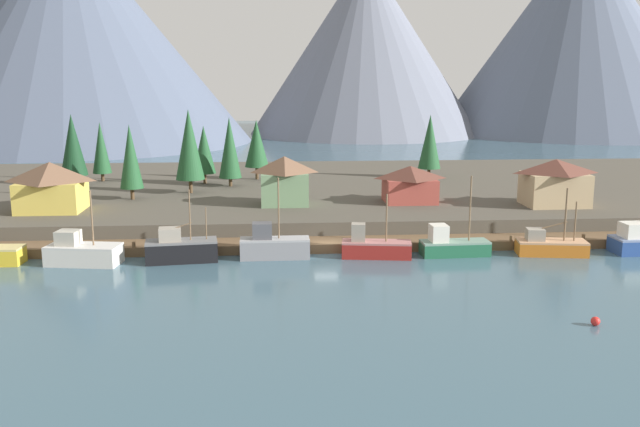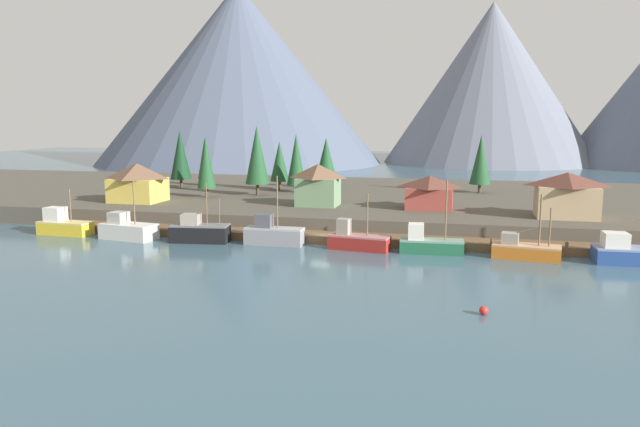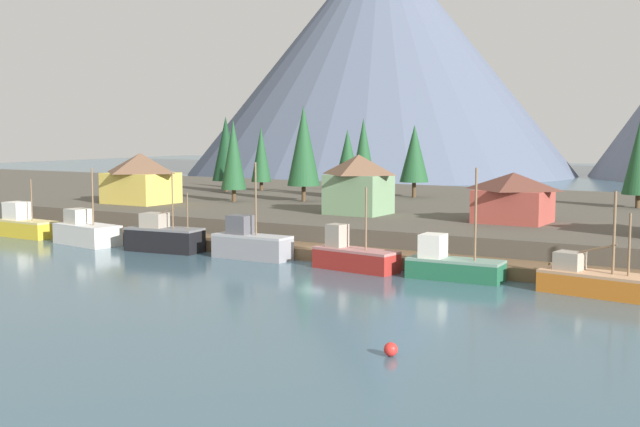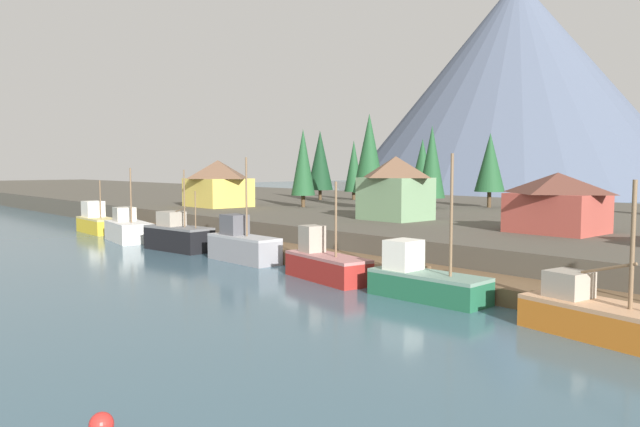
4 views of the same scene
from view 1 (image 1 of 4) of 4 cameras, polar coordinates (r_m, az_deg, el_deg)
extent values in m
cube|color=#3D5B6B|center=(93.03, -0.48, -0.52)|extent=(400.00, 400.00, 1.00)
cube|color=brown|center=(75.30, 0.40, -2.57)|extent=(80.00, 4.00, 1.00)
cylinder|color=brown|center=(76.56, -20.90, -2.87)|extent=(0.36, 0.36, 1.60)
cylinder|color=brown|center=(74.63, -15.01, -2.86)|extent=(0.36, 0.36, 1.60)
cylinder|color=brown|center=(73.52, -8.87, -2.81)|extent=(0.36, 0.36, 1.60)
cylinder|color=brown|center=(73.28, -2.62, -2.73)|extent=(0.36, 0.36, 1.60)
cylinder|color=brown|center=(73.91, 3.60, -2.62)|extent=(0.36, 0.36, 1.60)
cylinder|color=brown|center=(75.39, 9.64, -2.48)|extent=(0.36, 0.36, 1.60)
cylinder|color=brown|center=(77.66, 15.39, -2.33)|extent=(0.36, 0.36, 1.60)
cylinder|color=brown|center=(80.67, 20.76, -2.16)|extent=(0.36, 0.36, 1.60)
cube|color=#4C473D|center=(104.48, -0.90, 1.76)|extent=(400.00, 56.00, 2.50)
cone|color=#4C566B|center=(209.27, -19.77, 13.87)|extent=(98.38, 98.38, 60.66)
cone|color=slate|center=(226.15, 3.75, 13.55)|extent=(73.39, 73.39, 55.21)
cone|color=slate|center=(245.55, 20.45, 13.77)|extent=(89.12, 89.12, 64.34)
cube|color=silver|center=(73.20, -18.78, -3.28)|extent=(7.52, 4.30, 1.77)
cube|color=silver|center=(72.97, -18.83, -2.53)|extent=(7.52, 4.30, 0.20)
cube|color=#B2AD9E|center=(73.42, -19.95, -1.87)|extent=(2.38, 2.27, 1.43)
cylinder|color=brown|center=(71.95, -18.21, -0.36)|extent=(0.16, 0.16, 5.50)
cube|color=black|center=(71.71, -11.27, -3.09)|extent=(7.38, 3.58, 1.99)
cube|color=slate|center=(71.45, -11.30, -2.24)|extent=(7.38, 3.58, 0.20)
cube|color=gray|center=(71.30, -12.21, -1.68)|extent=(2.37, 2.09, 1.32)
cylinder|color=brown|center=(70.88, -10.63, -0.11)|extent=(0.13, 0.13, 5.16)
cylinder|color=brown|center=(71.09, -9.32, -0.80)|extent=(0.11, 0.11, 3.29)
cylinder|color=brown|center=(71.11, -11.34, -1.03)|extent=(2.24, 0.36, 0.74)
cube|color=gray|center=(71.76, -3.72, -2.93)|extent=(7.12, 2.39, 1.89)
cube|color=#9F9FA2|center=(71.51, -3.73, -2.12)|extent=(7.12, 2.39, 0.20)
cube|color=#4C4C51|center=(71.30, -4.77, -1.41)|extent=(2.00, 1.65, 1.64)
cylinder|color=brown|center=(70.84, -3.42, 0.44)|extent=(0.16, 0.16, 6.28)
cube|color=maroon|center=(72.15, 4.66, -3.02)|extent=(7.36, 3.35, 1.51)
cube|color=#AD6C6A|center=(71.94, 4.67, -2.36)|extent=(7.36, 3.35, 0.20)
cube|color=gray|center=(71.71, 3.17, -1.54)|extent=(1.60, 1.59, 1.85)
cylinder|color=brown|center=(71.40, 5.48, -0.35)|extent=(0.16, 0.16, 4.96)
cube|color=#1E5B3D|center=(74.12, 10.99, -2.87)|extent=(7.20, 2.82, 1.35)
cube|color=gray|center=(73.94, 11.01, -2.29)|extent=(7.20, 2.82, 0.20)
cube|color=silver|center=(73.20, 9.71, -1.59)|extent=(1.80, 2.06, 1.77)
cylinder|color=brown|center=(73.67, 12.21, 0.41)|extent=(0.17, 0.17, 6.83)
cube|color=#CC6B1E|center=(76.93, 18.44, -2.73)|extent=(7.43, 3.77, 1.35)
cube|color=tan|center=(76.76, 18.47, -2.17)|extent=(7.43, 3.77, 0.20)
cube|color=gray|center=(76.18, 17.22, -1.64)|extent=(2.01, 1.94, 1.23)
cylinder|color=brown|center=(76.49, 19.50, -0.07)|extent=(0.19, 0.19, 5.57)
cylinder|color=brown|center=(76.90, 20.21, -0.60)|extent=(0.16, 0.16, 4.16)
cylinder|color=brown|center=(76.43, 18.68, -0.91)|extent=(2.60, 0.51, 0.87)
cube|color=silver|center=(80.40, 24.32, -1.24)|extent=(2.54, 2.37, 1.55)
cube|color=#9E4238|center=(89.86, 7.37, 1.90)|extent=(6.42, 5.45, 3.06)
pyramid|color=brown|center=(89.51, 7.41, 3.38)|extent=(6.75, 5.73, 1.62)
cube|color=gold|center=(89.24, -21.14, 1.33)|extent=(7.35, 6.24, 3.58)
pyramid|color=brown|center=(88.82, -21.28, 3.21)|extent=(7.72, 6.56, 2.33)
cube|color=tan|center=(91.51, 18.68, 1.89)|extent=(7.45, 5.65, 4.07)
pyramid|color=brown|center=(91.11, 18.80, 3.69)|extent=(7.82, 5.93, 1.76)
cube|color=#6B8E66|center=(87.45, -2.92, 2.05)|extent=(5.84, 5.04, 4.06)
pyramid|color=brown|center=(87.01, -2.94, 4.04)|extent=(6.13, 5.29, 2.05)
cylinder|color=#4C3823|center=(109.42, -5.19, 3.33)|extent=(0.50, 0.50, 1.99)
cone|color=#1E4C28|center=(108.88, -5.23, 5.75)|extent=(3.72, 3.72, 7.28)
cylinder|color=#4C3823|center=(106.37, -9.42, 2.88)|extent=(0.50, 0.50, 1.53)
cone|color=#1E4C28|center=(105.84, -9.49, 5.20)|extent=(3.39, 3.39, 7.14)
cylinder|color=#4C3823|center=(97.82, -10.55, 2.23)|extent=(0.50, 0.50, 1.92)
cone|color=#1E4C28|center=(97.10, -10.68, 5.59)|extent=(3.95, 3.95, 9.61)
cylinder|color=#4C3823|center=(112.21, -17.39, 2.87)|extent=(0.50, 0.50, 1.25)
cone|color=#1E4C28|center=(111.68, -17.52, 5.17)|extent=(2.85, 2.85, 7.82)
cylinder|color=#4C3823|center=(102.94, -7.35, 2.59)|extent=(0.50, 0.50, 1.28)
cone|color=#1E4C28|center=(102.31, -7.42, 5.38)|extent=(3.29, 3.29, 8.81)
cylinder|color=#4C3823|center=(108.93, -19.44, 2.58)|extent=(0.50, 0.50, 1.54)
cone|color=#14381E|center=(108.32, -19.62, 5.32)|extent=(3.90, 3.90, 8.94)
cylinder|color=#4C3823|center=(111.95, 8.91, 3.30)|extent=(0.50, 0.50, 1.51)
cone|color=#1E4C28|center=(111.38, 8.99, 5.84)|extent=(3.55, 3.55, 8.47)
cylinder|color=#4C3823|center=(94.51, -15.13, 1.58)|extent=(0.50, 0.50, 1.49)
cone|color=#1E4C28|center=(93.84, -15.28, 4.53)|extent=(3.03, 3.03, 8.33)
sphere|color=red|center=(56.80, 21.65, -8.21)|extent=(0.70, 0.70, 0.70)
camera|label=2|loc=(22.67, 80.45, -7.29)|focal=33.72mm
camera|label=3|loc=(44.09, 67.96, -5.53)|focal=46.10mm
camera|label=4|loc=(59.28, 39.93, -1.91)|focal=34.64mm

